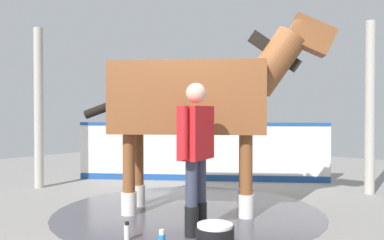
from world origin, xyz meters
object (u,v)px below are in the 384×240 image
bottle_shampoo (127,232)px  horse (198,100)px  handler (196,147)px  wash_bucket (215,239)px

bottle_shampoo → horse: bearing=-172.6°
handler → wash_bucket: (0.40, 0.53, -0.80)m
handler → bottle_shampoo: handler is taller
horse → handler: horse is taller
handler → wash_bucket: bearing=131.8°
wash_bucket → bottle_shampoo: (0.23, -0.95, -0.05)m
horse → handler: 1.13m
handler → bottle_shampoo: bearing=45.0°
horse → bottle_shampoo: bearing=-115.8°
wash_bucket → bottle_shampoo: bearing=-76.2°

